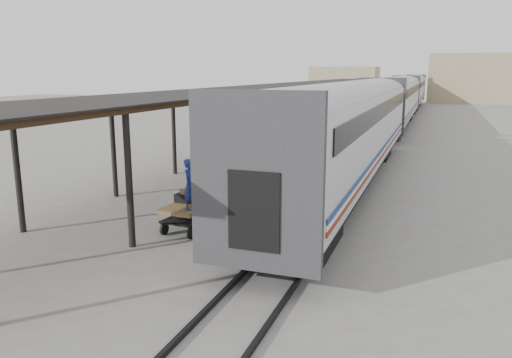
{
  "coord_description": "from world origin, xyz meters",
  "views": [
    {
      "loc": [
        6.81,
        -13.87,
        5.03
      ],
      "look_at": [
        1.54,
        0.71,
        1.7
      ],
      "focal_mm": 35.0,
      "sensor_mm": 36.0,
      "label": 1
    }
  ],
  "objects_px": {
    "baggage_cart": "(194,209)",
    "porter": "(190,184)",
    "luggage_tug": "(307,142)",
    "pedestrian": "(263,138)"
  },
  "relations": [
    {
      "from": "luggage_tug",
      "to": "pedestrian",
      "type": "relative_size",
      "value": 0.86
    },
    {
      "from": "luggage_tug",
      "to": "porter",
      "type": "height_order",
      "value": "porter"
    },
    {
      "from": "luggage_tug",
      "to": "porter",
      "type": "bearing_deg",
      "value": -86.43
    },
    {
      "from": "porter",
      "to": "pedestrian",
      "type": "relative_size",
      "value": 0.95
    },
    {
      "from": "baggage_cart",
      "to": "porter",
      "type": "height_order",
      "value": "porter"
    },
    {
      "from": "luggage_tug",
      "to": "porter",
      "type": "xyz_separation_m",
      "value": [
        0.89,
        -18.25,
        1.07
      ]
    },
    {
      "from": "baggage_cart",
      "to": "porter",
      "type": "relative_size",
      "value": 1.59
    },
    {
      "from": "porter",
      "to": "luggage_tug",
      "type": "bearing_deg",
      "value": 3.97
    },
    {
      "from": "luggage_tug",
      "to": "pedestrian",
      "type": "xyz_separation_m",
      "value": [
        -2.6,
        -1.37,
        0.26
      ]
    },
    {
      "from": "baggage_cart",
      "to": "luggage_tug",
      "type": "bearing_deg",
      "value": 97.36
    }
  ]
}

